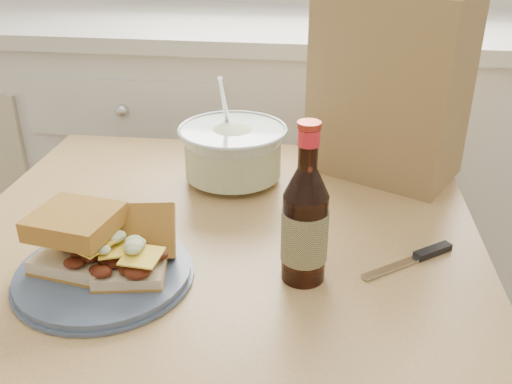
# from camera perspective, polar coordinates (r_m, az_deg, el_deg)

# --- Properties ---
(cabinet_run) EXTENTS (2.50, 0.64, 0.94)m
(cabinet_run) POSITION_cam_1_polar(r_m,az_deg,el_deg) (1.86, 5.67, 2.32)
(cabinet_run) COLOR silver
(cabinet_run) RESTS_ON ground
(dining_table) EXTENTS (0.90, 0.90, 0.74)m
(dining_table) POSITION_cam_1_polar(r_m,az_deg,el_deg) (1.01, -3.95, -10.08)
(dining_table) COLOR tan
(dining_table) RESTS_ON ground
(plate) EXTENTS (0.26, 0.26, 0.02)m
(plate) POSITION_cam_1_polar(r_m,az_deg,el_deg) (0.89, -14.95, -7.91)
(plate) COLOR #43526C
(plate) RESTS_ON dining_table
(sandwich_left) EXTENTS (0.13, 0.12, 0.09)m
(sandwich_left) POSITION_cam_1_polar(r_m,az_deg,el_deg) (0.88, -17.40, -4.39)
(sandwich_left) COLOR beige
(sandwich_left) RESTS_ON plate
(sandwich_right) EXTENTS (0.11, 0.15, 0.08)m
(sandwich_right) POSITION_cam_1_polar(r_m,az_deg,el_deg) (0.86, -12.04, -5.74)
(sandwich_right) COLOR beige
(sandwich_right) RESTS_ON plate
(coleslaw_bowl) EXTENTS (0.22, 0.22, 0.21)m
(coleslaw_bowl) POSITION_cam_1_polar(r_m,az_deg,el_deg) (1.14, -2.32, 3.77)
(coleslaw_bowl) COLOR silver
(coleslaw_bowl) RESTS_ON dining_table
(beer_bottle) EXTENTS (0.07, 0.07, 0.25)m
(beer_bottle) POSITION_cam_1_polar(r_m,az_deg,el_deg) (0.82, 4.91, -3.14)
(beer_bottle) COLOR black
(beer_bottle) RESTS_ON dining_table
(knife) EXTENTS (0.15, 0.12, 0.01)m
(knife) POSITION_cam_1_polar(r_m,az_deg,el_deg) (0.94, 16.30, -6.09)
(knife) COLOR silver
(knife) RESTS_ON dining_table
(paper_bag) EXTENTS (0.33, 0.29, 0.36)m
(paper_bag) POSITION_cam_1_polar(r_m,az_deg,el_deg) (1.17, 13.28, 10.29)
(paper_bag) COLOR olive
(paper_bag) RESTS_ON dining_table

